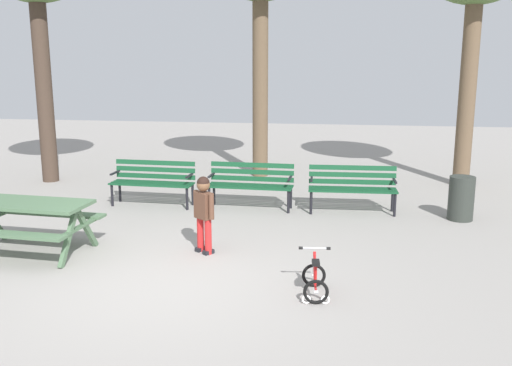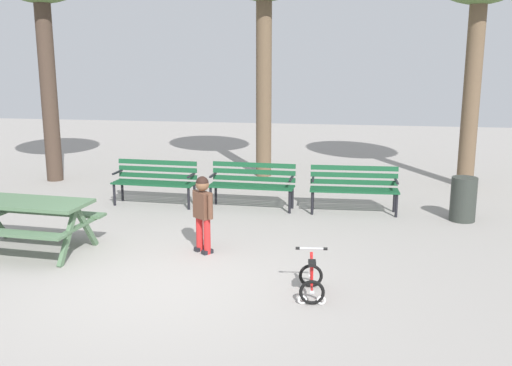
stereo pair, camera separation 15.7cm
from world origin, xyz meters
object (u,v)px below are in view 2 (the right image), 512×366
Objects in this scene: park_bench_left at (252,182)px; park_bench_far_left at (155,179)px; picnic_table at (28,212)px; child_standing at (203,208)px; kids_bicycle at (311,280)px; trash_bin at (463,199)px; park_bench_right at (354,185)px.

park_bench_far_left is at bearing -178.91° from park_bench_left.
child_standing is at bearing 8.32° from picnic_table.
kids_bicycle is (4.21, -0.96, -0.39)m from picnic_table.
park_bench_far_left is at bearing 177.69° from trash_bin.
kids_bicycle is (3.30, -3.93, -0.31)m from park_bench_far_left.
trash_bin is (1.89, -0.26, -0.12)m from park_bench_right.
child_standing is 2.19m from kids_bicycle.
park_bench_right is 2.76× the size of kids_bicycle.
park_bench_right is at bearing 172.18° from trash_bin.
trash_bin is at bearing 22.56° from picnic_table.
picnic_table is 2.44× the size of trash_bin.
park_bench_right is at bearing 50.40° from child_standing.
park_bench_right is at bearing 82.85° from kids_bicycle.
child_standing is at bearing -129.60° from park_bench_right.
park_bench_left reaches higher than trash_bin.
park_bench_far_left is at bearing -179.54° from park_bench_right.
child_standing is at bearing -96.08° from park_bench_left.
park_bench_right is 1.91m from trash_bin.
park_bench_far_left is at bearing 121.95° from child_standing.
park_bench_right is at bearing -0.18° from park_bench_left.
park_bench_left is (2.81, 3.00, -0.08)m from picnic_table.
trash_bin is (5.68, -0.23, -0.12)m from park_bench_far_left.
child_standing reaches higher than park_bench_right.
park_bench_left reaches higher than kids_bicycle.
kids_bicycle is at bearing -70.58° from park_bench_left.
trash_bin is (3.78, -0.26, -0.12)m from park_bench_left.
picnic_table is 4.11m from park_bench_left.
kids_bicycle is at bearing -97.15° from park_bench_right.
park_bench_right reaches higher than trash_bin.
park_bench_right is 2.08× the size of trash_bin.
park_bench_far_left is 1.00× the size of park_bench_left.
picnic_table is at bearing -157.44° from trash_bin.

